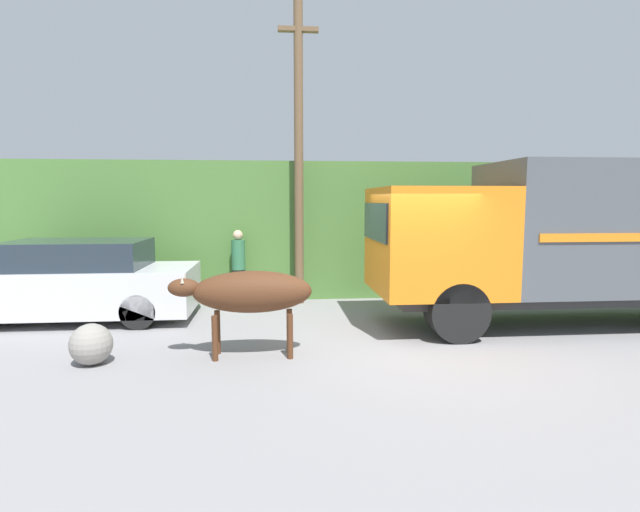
{
  "coord_description": "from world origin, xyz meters",
  "views": [
    {
      "loc": [
        -2.1,
        -8.23,
        2.39
      ],
      "look_at": [
        -1.34,
        0.02,
        1.46
      ],
      "focal_mm": 28.0,
      "sensor_mm": 36.0,
      "label": 1
    }
  ],
  "objects": [
    {
      "name": "brown_cow",
      "position": [
        -2.49,
        -0.7,
        0.99
      ],
      "size": [
        2.17,
        0.64,
        1.33
      ],
      "rotation": [
        0.0,
        0.0,
        0.02
      ],
      "color": "#512D19",
      "rests_on": "ground_plane"
    },
    {
      "name": "pedestrian_on_hill",
      "position": [
        -2.94,
        3.36,
        0.95
      ],
      "size": [
        0.41,
        0.41,
        1.71
      ],
      "rotation": [
        0.0,
        0.0,
        3.54
      ],
      "color": "#38332D",
      "rests_on": "ground_plane"
    },
    {
      "name": "utility_pole",
      "position": [
        -1.53,
        3.26,
        3.62
      ],
      "size": [
        0.9,
        0.21,
        6.98
      ],
      "color": "brown",
      "rests_on": "ground_plane"
    },
    {
      "name": "parked_suv",
      "position": [
        -6.08,
        1.95,
        0.78
      ],
      "size": [
        4.74,
        1.86,
        1.6
      ],
      "rotation": [
        0.0,
        0.0,
        -0.07
      ],
      "color": "silver",
      "rests_on": "ground_plane"
    },
    {
      "name": "hillside_embankment",
      "position": [
        0.0,
        6.82,
        1.66
      ],
      "size": [
        32.0,
        6.37,
        3.31
      ],
      "color": "#4C7A38",
      "rests_on": "ground_plane"
    },
    {
      "name": "ground_plane",
      "position": [
        0.0,
        0.0,
        0.0
      ],
      "size": [
        60.0,
        60.0,
        0.0
      ],
      "primitive_type": "plane",
      "color": "gray"
    },
    {
      "name": "roadside_rock",
      "position": [
        -4.78,
        -0.88,
        0.3
      ],
      "size": [
        0.61,
        0.61,
        0.61
      ],
      "color": "gray",
      "rests_on": "ground_plane"
    },
    {
      "name": "cargo_truck",
      "position": [
        3.62,
        0.72,
        1.73
      ],
      "size": [
        7.49,
        2.32,
        3.09
      ],
      "rotation": [
        0.0,
        0.0,
        -0.01
      ],
      "color": "#2D2D2D",
      "rests_on": "ground_plane"
    },
    {
      "name": "building_backdrop",
      "position": [
        -6.41,
        5.11,
        1.32
      ],
      "size": [
        4.68,
        2.7,
        2.61
      ],
      "color": "#C6B793",
      "rests_on": "ground_plane"
    }
  ]
}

